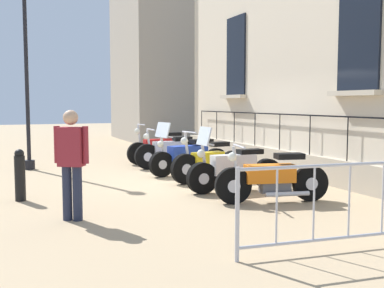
# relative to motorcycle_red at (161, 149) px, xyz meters

# --- Properties ---
(ground_plane) EXTENTS (60.00, 60.00, 0.00)m
(ground_plane) POSITION_rel_motorcycle_red_xyz_m (0.05, 2.82, -0.43)
(ground_plane) COLOR tan
(building_facade) EXTENTS (0.82, 11.65, 8.01)m
(building_facade) POSITION_rel_motorcycle_red_xyz_m (-2.58, 2.82, 3.48)
(building_facade) COLOR beige
(building_facade) RESTS_ON ground_plane
(motorcycle_red) EXTENTS (2.08, 0.55, 1.15)m
(motorcycle_red) POSITION_rel_motorcycle_red_xyz_m (0.00, 0.00, 0.00)
(motorcycle_red) COLOR black
(motorcycle_red) RESTS_ON ground_plane
(motorcycle_silver) EXTENTS (2.02, 0.68, 1.07)m
(motorcycle_silver) POSITION_rel_motorcycle_red_xyz_m (0.06, 1.03, 0.00)
(motorcycle_silver) COLOR black
(motorcycle_silver) RESTS_ON ground_plane
(motorcycle_blue) EXTENTS (2.15, 0.72, 1.29)m
(motorcycle_blue) POSITION_rel_motorcycle_red_xyz_m (0.04, 2.25, 0.01)
(motorcycle_blue) COLOR black
(motorcycle_blue) RESTS_ON ground_plane
(motorcycle_yellow) EXTENTS (1.92, 0.58, 1.13)m
(motorcycle_yellow) POSITION_rel_motorcycle_red_xyz_m (-0.00, 3.36, -0.02)
(motorcycle_yellow) COLOR black
(motorcycle_yellow) RESTS_ON ground_plane
(motorcycle_white) EXTENTS (2.08, 0.57, 1.29)m
(motorcycle_white) POSITION_rel_motorcycle_red_xyz_m (-0.02, 4.55, -0.01)
(motorcycle_white) COLOR black
(motorcycle_white) RESTS_ON ground_plane
(motorcycle_orange) EXTENTS (2.03, 0.78, 1.02)m
(motorcycle_orange) POSITION_rel_motorcycle_red_xyz_m (-0.13, 5.74, -0.01)
(motorcycle_orange) COLOR black
(motorcycle_orange) RESTS_ON ground_plane
(lamppost) EXTENTS (0.32, 0.32, 4.97)m
(lamppost) POSITION_rel_motorcycle_red_xyz_m (3.60, -0.16, 2.33)
(lamppost) COLOR black
(lamppost) RESTS_ON ground_plane
(crowd_barrier) EXTENTS (2.43, 0.25, 1.05)m
(crowd_barrier) POSITION_rel_motorcycle_red_xyz_m (0.66, 8.29, 0.14)
(crowd_barrier) COLOR #B7B7BF
(crowd_barrier) RESTS_ON ground_plane
(bollard) EXTENTS (0.18, 0.18, 0.93)m
(bollard) POSITION_rel_motorcycle_red_xyz_m (3.94, 3.93, 0.04)
(bollard) COLOR black
(bollard) RESTS_ON ground_plane
(pedestrian_standing) EXTENTS (0.47, 0.37, 1.64)m
(pedestrian_standing) POSITION_rel_motorcycle_red_xyz_m (3.27, 5.67, 0.49)
(pedestrian_standing) COLOR #23283D
(pedestrian_standing) RESTS_ON ground_plane
(distant_building) EXTENTS (4.74, 5.46, 9.19)m
(distant_building) POSITION_rel_motorcycle_red_xyz_m (-3.36, -8.53, 4.17)
(distant_building) COLOR #9E9384
(distant_building) RESTS_ON ground_plane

